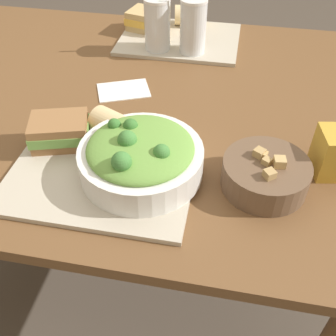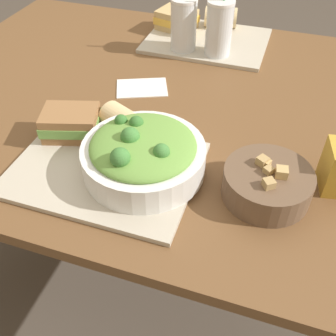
% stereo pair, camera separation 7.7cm
% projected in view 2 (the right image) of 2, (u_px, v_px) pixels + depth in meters
% --- Properties ---
extents(ground_plane, '(12.00, 12.00, 0.00)m').
position_uv_depth(ground_plane, '(146.00, 251.00, 1.63)').
color(ground_plane, '#4C4238').
extents(dining_table, '(1.31, 1.09, 0.77)m').
position_uv_depth(dining_table, '(137.00, 118.00, 1.17)').
color(dining_table, brown).
rests_on(dining_table, ground_plane).
extents(tray_near, '(0.40, 0.30, 0.01)m').
position_uv_depth(tray_near, '(106.00, 169.00, 0.87)').
color(tray_near, '#BCB29E').
rests_on(tray_near, dining_table).
extents(tray_far, '(0.40, 0.30, 0.01)m').
position_uv_depth(tray_far, '(207.00, 41.00, 1.33)').
color(tray_far, '#BCB29E').
rests_on(tray_far, dining_table).
extents(salad_bowl, '(0.26, 0.26, 0.11)m').
position_uv_depth(salad_bowl, '(143.00, 154.00, 0.82)').
color(salad_bowl, white).
rests_on(salad_bowl, tray_near).
extents(soup_bowl, '(0.18, 0.18, 0.08)m').
position_uv_depth(soup_bowl, '(267.00, 183.00, 0.79)').
color(soup_bowl, brown).
rests_on(soup_bowl, dining_table).
extents(sandwich_near, '(0.15, 0.13, 0.06)m').
position_uv_depth(sandwich_near, '(71.00, 123.00, 0.93)').
color(sandwich_near, olive).
rests_on(sandwich_near, tray_near).
extents(baguette_near, '(0.16, 0.12, 0.07)m').
position_uv_depth(baguette_near, '(129.00, 126.00, 0.91)').
color(baguette_near, '#DBBC84').
rests_on(baguette_near, tray_near).
extents(sandwich_far, '(0.15, 0.13, 0.06)m').
position_uv_depth(sandwich_far, '(177.00, 19.00, 1.37)').
color(sandwich_far, tan).
rests_on(sandwich_far, tray_far).
extents(baguette_far, '(0.12, 0.08, 0.07)m').
position_uv_depth(baguette_far, '(221.00, 17.00, 1.38)').
color(baguette_far, '#DBBC84').
rests_on(baguette_far, tray_far).
extents(drink_cup_dark, '(0.08, 0.08, 0.24)m').
position_uv_depth(drink_cup_dark, '(184.00, 26.00, 1.23)').
color(drink_cup_dark, silver).
rests_on(drink_cup_dark, tray_far).
extents(drink_cup_red, '(0.08, 0.08, 0.24)m').
position_uv_depth(drink_cup_red, '(219.00, 30.00, 1.20)').
color(drink_cup_red, silver).
rests_on(drink_cup_red, tray_far).
extents(napkin_folded, '(0.17, 0.15, 0.00)m').
position_uv_depth(napkin_folded, '(142.00, 88.00, 1.12)').
color(napkin_folded, white).
rests_on(napkin_folded, dining_table).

